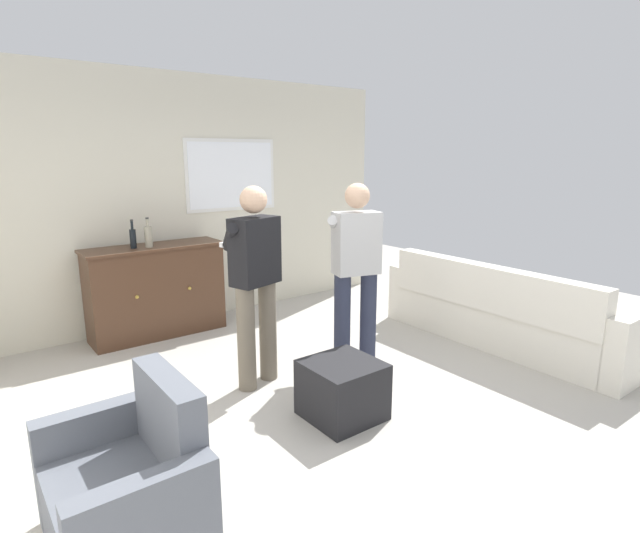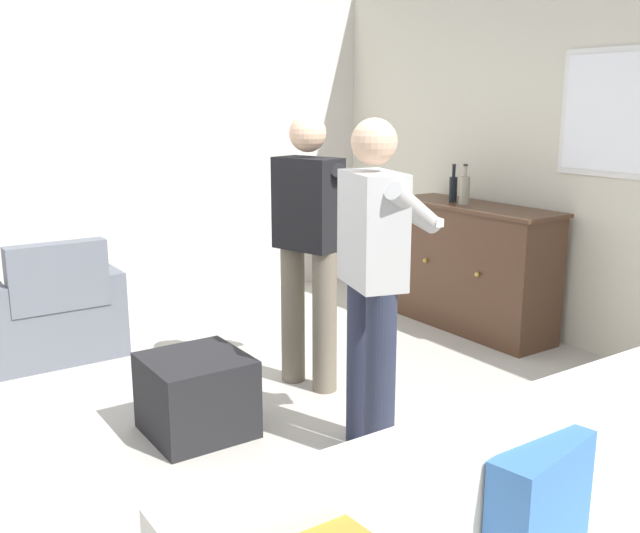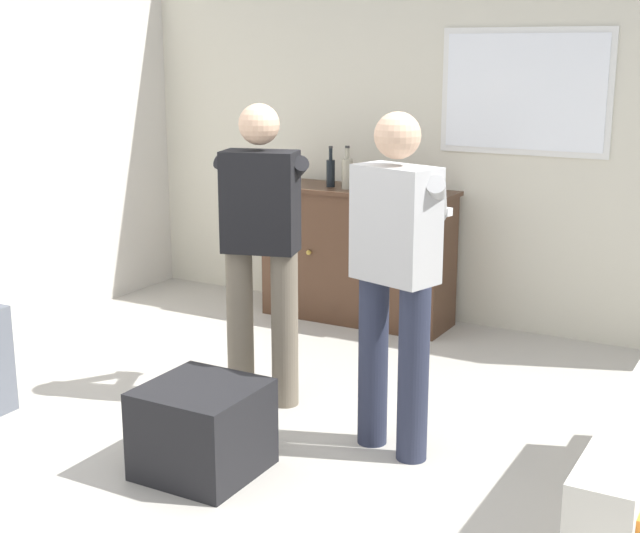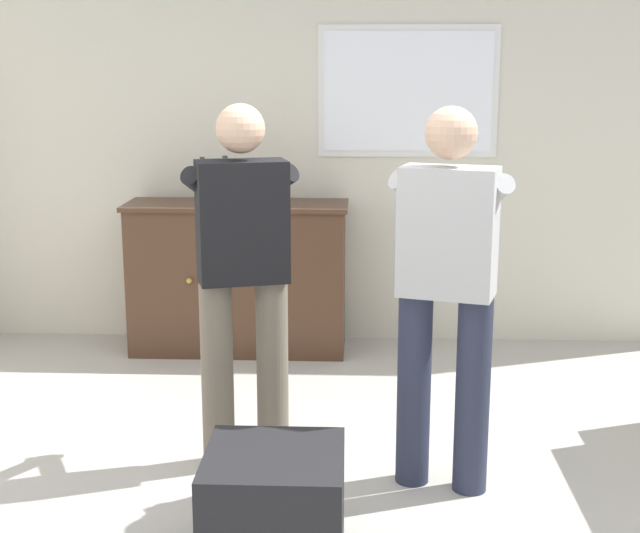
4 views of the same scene
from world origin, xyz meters
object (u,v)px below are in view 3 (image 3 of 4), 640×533
at_px(ottoman, 203,429).
at_px(person_standing_right, 396,268).
at_px(bottle_liquor_amber, 331,172).
at_px(person_standing_left, 262,241).
at_px(sideboard_cabinet, 357,255).
at_px(bottle_wine_green, 347,173).

height_order(ottoman, person_standing_right, person_standing_right).
relative_size(bottle_liquor_amber, person_standing_left, 0.18).
bearing_deg(ottoman, sideboard_cabinet, 100.52).
distance_m(sideboard_cabinet, bottle_liquor_amber, 0.64).
relative_size(bottle_wine_green, bottle_liquor_amber, 1.04).
bearing_deg(bottle_liquor_amber, sideboard_cabinet, 8.27).
height_order(bottle_liquor_amber, person_standing_right, person_standing_right).
height_order(person_standing_left, person_standing_right, same).
distance_m(person_standing_left, person_standing_right, 0.93).
bearing_deg(person_standing_left, bottle_liquor_amber, 105.72).
height_order(ottoman, person_standing_left, person_standing_left).
distance_m(sideboard_cabinet, bottle_wine_green, 0.61).
distance_m(sideboard_cabinet, person_standing_right, 2.27).
height_order(bottle_wine_green, ottoman, bottle_wine_green).
relative_size(bottle_wine_green, ottoman, 0.59).
bearing_deg(ottoman, person_standing_right, 43.56).
distance_m(sideboard_cabinet, person_standing_left, 1.75).
relative_size(bottle_wine_green, person_standing_right, 0.18).
height_order(sideboard_cabinet, person_standing_left, person_standing_left).
distance_m(bottle_liquor_amber, person_standing_left, 1.72).
bearing_deg(sideboard_cabinet, person_standing_left, -81.37).
xyz_separation_m(bottle_wine_green, ottoman, (0.53, -2.49, -0.88)).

